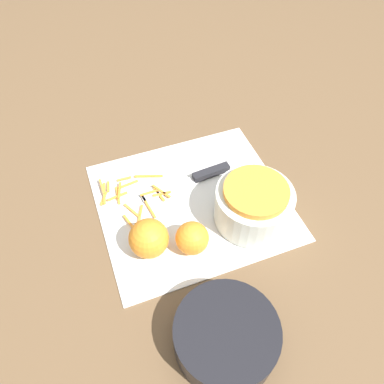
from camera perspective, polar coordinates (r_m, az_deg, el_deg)
The scene contains 8 objects.
ground_plane at distance 0.84m, azimuth -0.00°, elevation -1.55°, with size 4.00×4.00×0.00m, color brown.
cutting_board at distance 0.83m, azimuth -0.00°, elevation -1.43°, with size 0.41×0.37×0.01m.
bowl_speckled at distance 0.78m, azimuth 9.37°, elevation -1.78°, with size 0.16×0.16×0.09m.
bowl_dark at distance 0.67m, azimuth 5.19°, elevation -21.01°, with size 0.18×0.18×0.06m.
knife at distance 0.87m, azimuth 1.49°, elevation 2.48°, with size 0.22×0.04×0.02m.
orange_left at distance 0.73m, azimuth -6.60°, elevation -7.03°, with size 0.08×0.08×0.08m.
orange_right at distance 0.74m, azimuth 0.03°, elevation -7.03°, with size 0.07×0.07×0.07m.
peel_pile at distance 0.85m, azimuth -9.11°, elevation -0.55°, with size 0.16×0.17×0.01m.
Camera 1 is at (0.18, 0.47, 0.66)m, focal length 35.00 mm.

